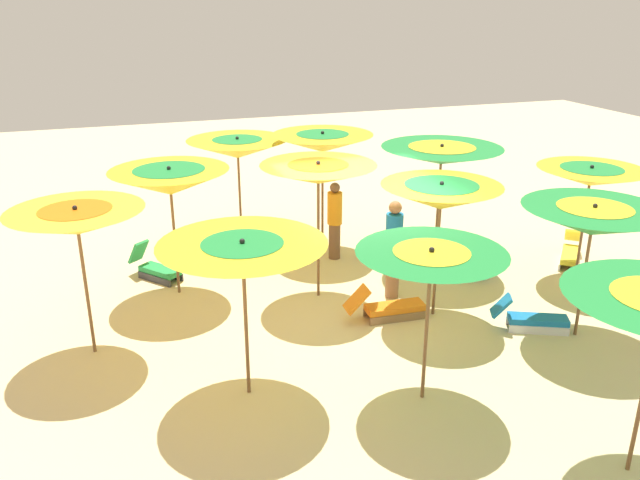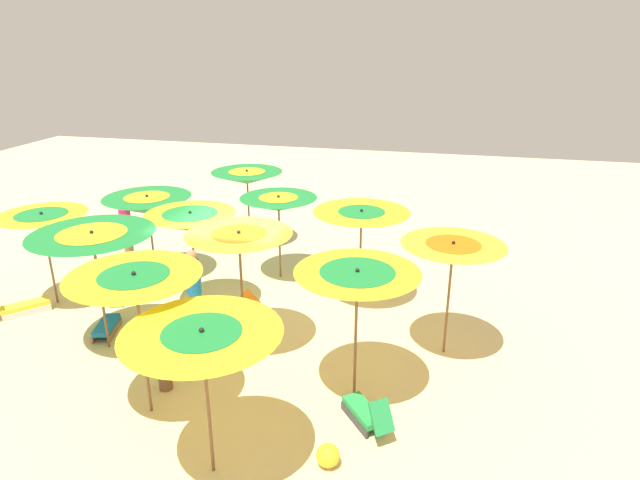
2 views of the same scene
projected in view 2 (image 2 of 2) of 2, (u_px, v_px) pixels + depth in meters
ground at (238, 323)px, 11.89m from camera, size 38.03×38.03×0.04m
beach_umbrella_0 at (247, 178)px, 15.60m from camera, size 2.03×2.03×2.25m
beach_umbrella_1 at (148, 205)px, 13.42m from camera, size 2.13×2.13×2.19m
beach_umbrella_2 at (42, 221)px, 12.04m from camera, size 1.93×1.93×2.22m
beach_umbrella_3 at (279, 204)px, 13.44m from camera, size 1.90×1.90×2.17m
beach_umbrella_4 at (191, 222)px, 11.73m from camera, size 1.94×1.94×2.34m
beach_umbrella_5 at (93, 242)px, 10.17m from camera, size 2.29×2.29×2.47m
beach_umbrella_6 at (361, 218)px, 12.15m from camera, size 2.16×2.16×2.24m
beach_umbrella_7 at (239, 242)px, 10.12m from camera, size 1.98×1.98×2.49m
beach_umbrella_8 at (135, 286)px, 8.30m from camera, size 2.05×2.05×2.53m
beach_umbrella_9 at (453, 253)px, 10.05m from camera, size 1.92×1.92×2.33m
beach_umbrella_10 at (357, 284)px, 8.82m from camera, size 2.05×2.05×2.37m
beach_umbrella_11 at (203, 345)px, 7.14m from camera, size 2.13×2.13×2.33m
lounger_0 at (366, 413)px, 8.72m from camera, size 0.97×1.08×0.69m
lounger_1 at (229, 306)px, 12.14m from camera, size 1.39×0.44×0.63m
lounger_2 at (108, 322)px, 11.48m from camera, size 0.64×1.23×0.61m
lounger_3 at (20, 306)px, 12.16m from camera, size 1.13×1.21×0.56m
lounger_4 at (169, 277)px, 13.59m from camera, size 1.24×0.80×0.58m
beachgoer_0 at (162, 347)px, 9.38m from camera, size 0.30×0.30×1.61m
beachgoer_1 at (127, 231)px, 14.62m from camera, size 0.30×0.30×1.76m
beachgoer_2 at (194, 289)px, 11.28m from camera, size 0.30×0.30×1.79m
beach_ball at (328, 455)px, 7.90m from camera, size 0.35×0.35×0.35m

